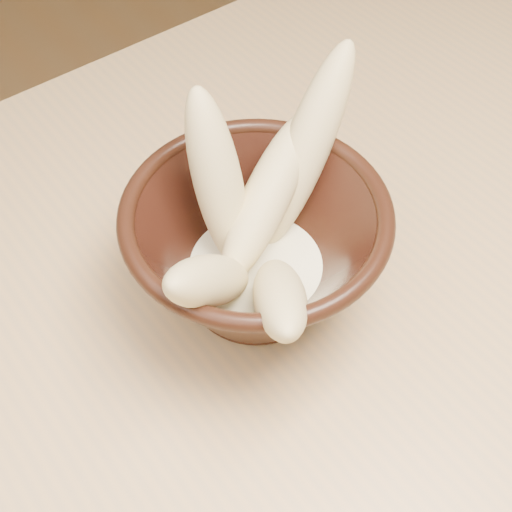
% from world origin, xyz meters
% --- Properties ---
extents(table, '(1.20, 0.80, 0.75)m').
position_xyz_m(table, '(0.00, 0.00, 0.67)').
color(table, tan).
rests_on(table, ground).
extents(bowl, '(0.20, 0.20, 0.11)m').
position_xyz_m(bowl, '(-0.09, 0.04, 0.81)').
color(bowl, black).
rests_on(bowl, table).
extents(milk_puddle, '(0.11, 0.11, 0.02)m').
position_xyz_m(milk_puddle, '(-0.09, 0.04, 0.79)').
color(milk_puddle, '#FFF9CD').
rests_on(milk_puddle, bowl).
extents(banana_upright, '(0.05, 0.10, 0.15)m').
position_xyz_m(banana_upright, '(-0.10, 0.08, 0.86)').
color(banana_upright, '#D7C67F').
rests_on(banana_upright, bowl).
extents(banana_left, '(0.12, 0.09, 0.13)m').
position_xyz_m(banana_left, '(-0.15, 0.02, 0.84)').
color(banana_left, '#D7C67F').
rests_on(banana_left, bowl).
extents(banana_right, '(0.14, 0.08, 0.15)m').
position_xyz_m(banana_right, '(-0.02, 0.07, 0.85)').
color(banana_right, '#D7C67F').
rests_on(banana_right, bowl).
extents(banana_across, '(0.15, 0.10, 0.09)m').
position_xyz_m(banana_across, '(-0.07, 0.06, 0.84)').
color(banana_across, '#D7C67F').
rests_on(banana_across, bowl).
extents(banana_front, '(0.11, 0.13, 0.11)m').
position_xyz_m(banana_front, '(-0.12, -0.01, 0.83)').
color(banana_front, '#D7C67F').
rests_on(banana_front, bowl).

